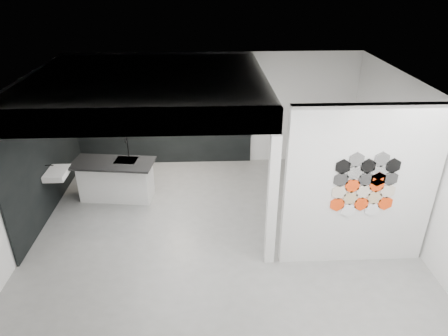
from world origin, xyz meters
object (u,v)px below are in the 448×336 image
stockpot (126,113)px  bottle_dark (143,113)px  wall_basin (57,173)px  utensil_cup (135,114)px  glass_vase (222,111)px  partition_panel (360,188)px  kitchen_island (116,179)px  glass_bowl (222,113)px  kettle (195,112)px

stockpot → bottle_dark: bearing=0.0°
wall_basin → utensil_cup: utensil_cup is taller
wall_basin → glass_vase: bearing=31.3°
stockpot → partition_panel: bearing=-41.4°
kitchen_island → glass_bowl: glass_bowl is taller
glass_bowl → utensil_cup: (-2.11, 0.00, 0.00)m
wall_basin → stockpot: stockpot is taller
glass_vase → utensil_cup: bearing=180.0°
wall_basin → kettle: 3.48m
partition_panel → stockpot: 5.85m
wall_basin → stockpot: (1.08, 2.07, 0.55)m
stockpot → utensil_cup: (0.20, 0.00, -0.03)m
wall_basin → bottle_dark: bearing=54.5°
glass_bowl → utensil_cup: size_ratio=1.32×
kitchen_island → bottle_dark: bottle_dark is taller
partition_panel → utensil_cup: bearing=137.3°
wall_basin → glass_vase: glass_vase is taller
partition_panel → bottle_dark: (-3.99, 3.87, -0.01)m
kitchen_island → kettle: bearing=51.4°
bottle_dark → wall_basin: bearing=-125.5°
kettle → stockpot: bearing=179.3°
partition_panel → kitchen_island: size_ratio=1.56×
wall_basin → bottle_dark: (1.47, 2.07, 0.54)m
glass_vase → bottle_dark: size_ratio=1.06×
wall_basin → glass_bowl: glass_bowl is taller
glass_bowl → bottle_dark: bearing=180.0°
wall_basin → kettle: kettle is taller
kitchen_island → glass_vase: bearing=42.4°
partition_panel → wall_basin: 5.78m
kettle → kitchen_island: bearing=-136.6°
wall_basin → kitchen_island: (1.05, 0.42, -0.38)m
glass_vase → utensil_cup: 2.11m
stockpot → utensil_cup: size_ratio=2.08×
partition_panel → kitchen_island: (-4.42, 2.22, -0.93)m
kettle → glass_bowl: 0.64m
kettle → wall_basin: bearing=-143.7°
partition_panel → utensil_cup: 5.70m
kitchen_island → bottle_dark: bearing=82.7°
stockpot → glass_bowl: bearing=0.0°
glass_vase → bottle_dark: 1.92m
stockpot → utensil_cup: 0.20m
wall_basin → partition_panel: bearing=-18.2°
partition_panel → kitchen_island: partition_panel is taller
partition_panel → glass_vase: 4.39m
stockpot → glass_vase: bearing=0.0°
wall_basin → glass_bowl: bearing=31.3°
stockpot → glass_bowl: size_ratio=1.57×
kitchen_island → glass_vase: (2.34, 1.65, 0.93)m
stockpot → glass_bowl: (2.31, 0.00, -0.03)m
glass_bowl → partition_panel: bearing=-61.8°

